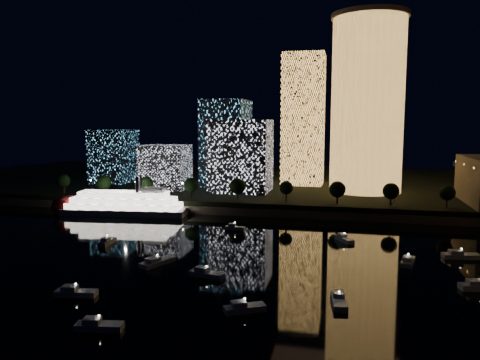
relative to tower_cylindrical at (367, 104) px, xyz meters
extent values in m
plane|color=black|center=(-21.62, -124.17, -44.60)|extent=(520.00, 520.00, 0.00)
cube|color=black|center=(-21.62, 35.83, -42.10)|extent=(420.00, 160.00, 5.00)
cube|color=#6B5E4C|center=(-21.62, -42.17, -43.10)|extent=(420.00, 6.00, 3.00)
cylinder|color=#F7AD4F|center=(0.00, 0.00, -1.13)|extent=(32.00, 32.00, 76.95)
cylinder|color=#6B5E4C|center=(0.00, 0.00, 38.35)|extent=(34.00, 34.00, 2.00)
cube|color=#F7AD4F|center=(-30.29, 19.51, -6.91)|extent=(20.55, 20.55, 65.39)
cube|color=white|center=(-55.66, -11.92, -23.25)|extent=(26.57, 22.48, 32.70)
cube|color=#5BBBF8|center=(-68.14, 9.45, -18.30)|extent=(21.30, 27.68, 42.59)
cube|color=white|center=(-92.25, -12.77, -29.22)|extent=(20.77, 18.88, 20.77)
cube|color=#5BBBF8|center=(-128.51, 5.16, -25.87)|extent=(19.61, 21.58, 27.46)
sphere|color=yellow|center=(37.88, -34.17, -24.80)|extent=(1.20, 1.20, 1.20)
cube|color=silver|center=(-94.14, -52.28, -43.36)|extent=(50.45, 16.75, 2.47)
cube|color=white|center=(-94.14, -52.28, -40.99)|extent=(46.23, 15.27, 2.27)
cube|color=white|center=(-94.14, -52.28, -38.72)|extent=(42.02, 13.79, 2.27)
cube|color=white|center=(-94.14, -52.28, -36.45)|extent=(35.76, 12.08, 2.27)
cube|color=silver|center=(-81.84, -50.91, -34.50)|extent=(8.88, 7.06, 1.86)
cylinder|color=black|center=(-87.76, -53.65, -32.23)|extent=(1.44, 1.44, 6.19)
cylinder|color=black|center=(-88.22, -49.55, -32.23)|extent=(1.44, 1.44, 6.19)
cylinder|color=maroon|center=(-118.73, -55.02, -41.51)|extent=(8.20, 10.02, 7.22)
cube|color=silver|center=(-78.48, -94.70, -44.00)|extent=(2.77, 7.90, 1.20)
cube|color=silver|center=(-78.44, -95.87, -42.90)|extent=(2.13, 2.81, 1.00)
sphere|color=white|center=(-78.48, -94.70, -42.00)|extent=(0.36, 0.36, 0.36)
cube|color=silver|center=(-63.67, -135.20, -44.00)|extent=(9.10, 4.16, 1.20)
cube|color=silver|center=(-64.97, -135.41, -42.90)|extent=(3.39, 2.74, 1.00)
sphere|color=white|center=(-63.67, -135.20, -42.00)|extent=(0.36, 0.36, 0.36)
cube|color=silver|center=(-8.49, -75.81, -44.00)|extent=(6.25, 8.14, 1.20)
cube|color=silver|center=(-9.10, -74.78, -42.90)|extent=(3.20, 3.45, 1.00)
sphere|color=white|center=(-8.49, -75.81, -42.00)|extent=(0.36, 0.36, 0.36)
cube|color=silver|center=(7.81, -95.85, -44.00)|extent=(4.64, 8.79, 1.20)
cube|color=silver|center=(7.51, -97.07, -42.90)|extent=(2.83, 3.38, 1.00)
sphere|color=white|center=(7.81, -95.85, -42.00)|extent=(0.36, 0.36, 0.36)
cube|color=silver|center=(-27.00, -135.34, -44.00)|extent=(8.37, 6.27, 1.20)
cube|color=silver|center=(-28.06, -135.94, -42.90)|extent=(3.52, 3.24, 1.00)
sphere|color=white|center=(-27.00, -135.34, -42.00)|extent=(0.36, 0.36, 0.36)
cube|color=silver|center=(22.52, -87.28, -44.00)|extent=(10.16, 4.64, 1.20)
cube|color=silver|center=(21.07, -87.51, -42.90)|extent=(3.78, 3.05, 1.00)
sphere|color=white|center=(22.52, -87.28, -42.00)|extent=(0.36, 0.36, 0.36)
cube|color=silver|center=(-44.97, -68.46, -44.00)|extent=(6.87, 2.85, 1.20)
cube|color=silver|center=(-45.96, -68.36, -42.90)|extent=(2.51, 1.98, 1.00)
sphere|color=white|center=(-44.97, -68.46, -42.00)|extent=(0.36, 0.36, 0.36)
cube|color=silver|center=(-50.47, -148.90, -44.00)|extent=(8.74, 4.13, 1.20)
cube|color=silver|center=(-51.70, -149.12, -42.90)|extent=(3.28, 2.67, 1.00)
sphere|color=white|center=(-50.47, -148.90, -42.00)|extent=(0.36, 0.36, 0.36)
cube|color=silver|center=(-40.23, -117.19, -44.00)|extent=(9.09, 4.65, 1.20)
cube|color=silver|center=(-41.50, -116.90, -42.90)|extent=(3.47, 2.88, 1.00)
sphere|color=white|center=(-40.23, -117.19, -42.00)|extent=(0.36, 0.36, 0.36)
cube|color=silver|center=(-55.44, -110.85, -44.00)|extent=(7.10, 10.50, 1.20)
cube|color=silver|center=(-56.07, -112.23, -42.90)|extent=(3.84, 4.29, 1.00)
sphere|color=white|center=(-55.44, -110.85, -42.00)|extent=(0.36, 0.36, 0.36)
cube|color=silver|center=(19.79, -112.33, -42.90)|extent=(3.59, 2.96, 1.00)
cube|color=silver|center=(-9.20, -127.52, -44.00)|extent=(3.78, 8.94, 1.20)
cube|color=silver|center=(-9.36, -126.23, -42.90)|extent=(2.60, 3.28, 1.00)
sphere|color=white|center=(-9.20, -127.52, -42.00)|extent=(0.36, 0.36, 0.36)
cylinder|color=black|center=(-131.62, -36.17, -37.60)|extent=(0.70, 0.70, 4.00)
sphere|color=black|center=(-131.62, -36.17, -34.10)|extent=(6.07, 6.07, 6.07)
cylinder|color=black|center=(-111.62, -36.17, -37.60)|extent=(0.70, 0.70, 4.00)
sphere|color=black|center=(-111.62, -36.17, -34.10)|extent=(6.26, 6.26, 6.26)
cylinder|color=black|center=(-91.62, -36.17, -37.60)|extent=(0.70, 0.70, 4.00)
sphere|color=black|center=(-91.62, -36.17, -34.10)|extent=(5.87, 5.87, 5.87)
cylinder|color=black|center=(-71.62, -36.17, -37.60)|extent=(0.70, 0.70, 4.00)
sphere|color=black|center=(-71.62, -36.17, -34.10)|extent=(5.85, 5.85, 5.85)
cylinder|color=black|center=(-51.62, -36.17, -37.60)|extent=(0.70, 0.70, 4.00)
sphere|color=black|center=(-51.62, -36.17, -34.10)|extent=(6.55, 6.55, 6.55)
cylinder|color=black|center=(-31.62, -36.17, -37.60)|extent=(0.70, 0.70, 4.00)
sphere|color=black|center=(-31.62, -36.17, -34.10)|extent=(5.43, 5.43, 5.43)
cylinder|color=black|center=(-11.62, -36.17, -37.60)|extent=(0.70, 0.70, 4.00)
sphere|color=black|center=(-11.62, -36.17, -34.10)|extent=(6.40, 6.40, 6.40)
cylinder|color=black|center=(8.38, -36.17, -37.60)|extent=(0.70, 0.70, 4.00)
sphere|color=black|center=(8.38, -36.17, -34.10)|extent=(6.28, 6.28, 6.28)
cylinder|color=black|center=(28.38, -36.17, -37.60)|extent=(0.70, 0.70, 4.00)
sphere|color=black|center=(28.38, -36.17, -34.10)|extent=(5.81, 5.81, 5.81)
cylinder|color=black|center=(-121.62, -30.17, -37.10)|extent=(0.24, 0.24, 5.00)
sphere|color=#FFCC7F|center=(-121.62, -30.17, -34.30)|extent=(0.70, 0.70, 0.70)
cylinder|color=black|center=(-99.62, -30.17, -37.10)|extent=(0.24, 0.24, 5.00)
sphere|color=#FFCC7F|center=(-99.62, -30.17, -34.30)|extent=(0.70, 0.70, 0.70)
cylinder|color=black|center=(-77.62, -30.17, -37.10)|extent=(0.24, 0.24, 5.00)
sphere|color=#FFCC7F|center=(-77.62, -30.17, -34.30)|extent=(0.70, 0.70, 0.70)
cylinder|color=black|center=(-55.62, -30.17, -37.10)|extent=(0.24, 0.24, 5.00)
sphere|color=#FFCC7F|center=(-55.62, -30.17, -34.30)|extent=(0.70, 0.70, 0.70)
cylinder|color=black|center=(-33.62, -30.17, -37.10)|extent=(0.24, 0.24, 5.00)
sphere|color=#FFCC7F|center=(-33.62, -30.17, -34.30)|extent=(0.70, 0.70, 0.70)
cylinder|color=black|center=(-11.62, -30.17, -37.10)|extent=(0.24, 0.24, 5.00)
sphere|color=#FFCC7F|center=(-11.62, -30.17, -34.30)|extent=(0.70, 0.70, 0.70)
cylinder|color=black|center=(10.38, -30.17, -37.10)|extent=(0.24, 0.24, 5.00)
sphere|color=#FFCC7F|center=(10.38, -30.17, -34.30)|extent=(0.70, 0.70, 0.70)
camera|label=1|loc=(-8.52, -220.37, -7.95)|focal=35.00mm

